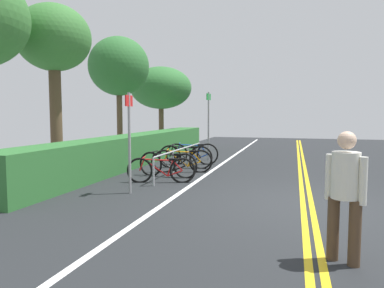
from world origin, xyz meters
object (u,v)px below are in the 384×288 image
object	(u,v)px
bike_rack	(181,154)
bicycle_0	(161,170)
bicycle_2	(183,161)
tree_far_right	(119,67)
bicycle_1	(168,165)
sign_post_far	(208,120)
pedestrian	(345,189)
sign_post_near	(129,133)
bicycle_4	(192,154)
tree_mid	(54,41)
tree_extra	(161,88)
bicycle_3	(185,157)

from	to	relation	value
bike_rack	bicycle_0	bearing A→B (deg)	-179.18
bike_rack	bicycle_2	world-z (taller)	bike_rack
bike_rack	tree_far_right	distance (m)	5.44
bike_rack	bicycle_0	world-z (taller)	bike_rack
bicycle_1	sign_post_far	xyz separation A→B (m)	(3.83, -0.27, 1.19)
bike_rack	pedestrian	xyz separation A→B (m)	(-5.89, -3.89, 0.35)
sign_post_near	bicycle_4	bearing A→B (deg)	-0.88
bicycle_4	pedestrian	bearing A→B (deg)	-152.13
sign_post_near	tree_mid	world-z (taller)	tree_mid
bicycle_1	tree_extra	xyz separation A→B (m)	(7.84, 3.14, 2.71)
bicycle_4	tree_far_right	xyz separation A→B (m)	(1.15, 3.35, 3.26)
bicycle_3	sign_post_near	distance (m)	4.06
bicycle_1	pedestrian	xyz separation A→B (m)	(-5.01, -3.99, 0.55)
sign_post_near	sign_post_far	bearing A→B (deg)	-3.40
bicycle_4	tree_extra	size ratio (longest dim) A/B	0.44
sign_post_near	tree_far_right	distance (m)	7.18
bicycle_0	sign_post_near	size ratio (longest dim) A/B	0.77
bicycle_3	bicycle_4	distance (m)	0.88
bicycle_2	bicycle_4	bearing A→B (deg)	6.28
sign_post_far	tree_far_right	world-z (taller)	tree_far_right
bicycle_0	bicycle_1	bearing A→B (deg)	8.47
bicycle_2	sign_post_near	world-z (taller)	sign_post_near
bicycle_0	tree_far_right	xyz separation A→B (m)	(4.58, 3.50, 3.30)
sign_post_far	bicycle_0	bearing A→B (deg)	178.27
bicycle_0	bicycle_3	xyz separation A→B (m)	(2.56, 0.13, 0.05)
tree_far_right	bicycle_1	bearing A→B (deg)	-137.83
bicycle_1	pedestrian	world-z (taller)	pedestrian
bicycle_0	sign_post_near	bearing A→B (deg)	170.98
bicycle_0	bicycle_2	world-z (taller)	bicycle_2
sign_post_near	tree_mid	size ratio (longest dim) A/B	0.44
bicycle_0	bicycle_3	bearing A→B (deg)	2.85
sign_post_near	tree_mid	distance (m)	4.96
tree_far_right	bike_rack	bearing A→B (deg)	-129.22
pedestrian	tree_extra	distance (m)	14.86
sign_post_near	bicycle_0	bearing A→B (deg)	-9.02
tree_extra	bicycle_4	bearing A→B (deg)	-149.32
bike_rack	sign_post_far	world-z (taller)	sign_post_far
sign_post_far	tree_far_right	size ratio (longest dim) A/B	0.54
tree_mid	tree_extra	bearing A→B (deg)	-3.61
bicycle_2	bicycle_0	bearing A→B (deg)	178.45
bicycle_0	bike_rack	bearing A→B (deg)	0.82
pedestrian	tree_far_right	world-z (taller)	tree_far_right
bicycle_3	sign_post_far	world-z (taller)	sign_post_far
bicycle_0	sign_post_near	world-z (taller)	sign_post_near
pedestrian	sign_post_near	xyz separation A→B (m)	(2.76, 4.08, 0.45)
bicycle_1	pedestrian	distance (m)	6.43
bicycle_0	bicycle_4	size ratio (longest dim) A/B	0.96
tree_mid	bike_rack	bearing A→B (deg)	-77.29
bike_rack	bicycle_4	world-z (taller)	bicycle_4
pedestrian	sign_post_near	size ratio (longest dim) A/B	0.70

